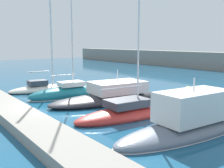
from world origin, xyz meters
TOP-DOWN VIEW (x-y plane):
  - ground_plane at (0.00, 0.00)m, footprint 120.00×120.00m
  - dock_pier at (0.00, -2.11)m, footprint 22.92×2.18m
  - sailboat_ivory_nearest at (-8.34, 3.18)m, footprint 2.70×7.13m
  - sailboat_teal_second at (-4.25, 3.89)m, footprint 2.50×7.59m
  - motorboat_charcoal_third at (-0.38, 5.54)m, footprint 4.15×10.11m
  - sailboat_red_fourth at (3.88, 4.20)m, footprint 2.92×8.60m
  - motorboat_slate_fifth at (8.14, 4.62)m, footprint 3.25×9.95m
  - mooring_buoy_yellow at (0.11, 14.90)m, footprint 0.84×0.84m

SIDE VIEW (x-z plane):
  - ground_plane at x=0.00m, z-range 0.00..0.00m
  - mooring_buoy_yellow at x=0.11m, z-range -0.42..0.42m
  - dock_pier at x=0.00m, z-range 0.00..0.59m
  - sailboat_red_fourth at x=3.88m, z-range -7.53..8.13m
  - sailboat_ivory_nearest at x=-8.34m, z-range -5.69..6.32m
  - sailboat_teal_second at x=-4.25m, z-range -5.91..6.66m
  - motorboat_charcoal_third at x=-0.38m, z-range -0.88..1.92m
  - motorboat_slate_fifth at x=8.14m, z-range -1.04..2.22m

